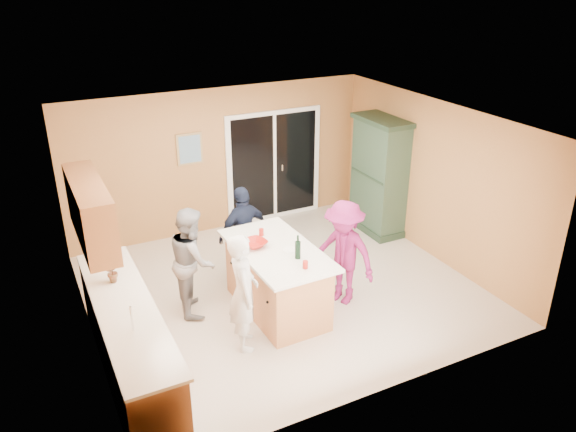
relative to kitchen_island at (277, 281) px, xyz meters
name	(u,v)px	position (x,y,z in m)	size (l,w,h in m)	color
floor	(282,289)	(0.30, 0.45, -0.46)	(5.50, 5.50, 0.00)	beige
ceiling	(281,121)	(0.30, 0.45, 2.14)	(5.50, 5.00, 0.10)	white
wall_back	(220,161)	(0.30, 2.95, 0.84)	(5.50, 0.10, 2.60)	#E8AB5F
wall_front	(385,296)	(0.30, -2.05, 0.84)	(5.50, 0.10, 2.60)	#E8AB5F
wall_left	(80,252)	(-2.45, 0.45, 0.84)	(0.10, 5.00, 2.60)	#E8AB5F
wall_right	(434,180)	(3.05, 0.45, 0.84)	(0.10, 5.00, 2.60)	#E8AB5F
left_cabinet_run	(131,348)	(-2.15, -0.60, 0.00)	(0.65, 3.05, 1.24)	#CA7F4E
upper_cabinets	(90,212)	(-2.28, 0.25, 1.42)	(0.35, 1.60, 0.75)	#CA7F4E
sliding_door	(274,166)	(1.35, 2.91, 0.59)	(1.90, 0.07, 2.10)	white
framed_picture	(190,149)	(-0.25, 2.93, 1.14)	(0.46, 0.04, 0.56)	#A48452
kitchen_island	(277,281)	(0.00, 0.00, 0.00)	(1.06, 1.88, 0.97)	#CA7F4E
green_hutch	(379,177)	(2.79, 1.57, 0.57)	(0.61, 1.15, 2.11)	#223725
woman_white	(243,292)	(-0.72, -0.54, 0.33)	(0.57, 0.38, 1.57)	silver
woman_grey	(192,260)	(-1.02, 0.55, 0.32)	(0.75, 0.59, 1.55)	gray
woman_navy	(244,233)	(-0.03, 1.10, 0.29)	(0.88, 0.36, 1.49)	#181E36
woman_magenta	(343,253)	(0.95, -0.20, 0.32)	(1.01, 0.58, 1.56)	#7F1B50
serving_bowl	(254,244)	(-0.24, 0.20, 0.56)	(0.33, 0.33, 0.08)	#A71B12
tulip_vase	(111,267)	(-2.15, 0.16, 0.69)	(0.22, 0.15, 0.41)	#AC1126
tumbler_near	(261,232)	(-0.02, 0.47, 0.57)	(0.07, 0.07, 0.10)	#A71B12
tumbler_far	(305,265)	(0.09, -0.65, 0.57)	(0.07, 0.07, 0.10)	#A71B12
wine_bottle	(298,249)	(0.13, -0.37, 0.65)	(0.08, 0.08, 0.33)	black
white_plate	(290,250)	(0.14, -0.13, 0.52)	(0.20, 0.20, 0.01)	white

